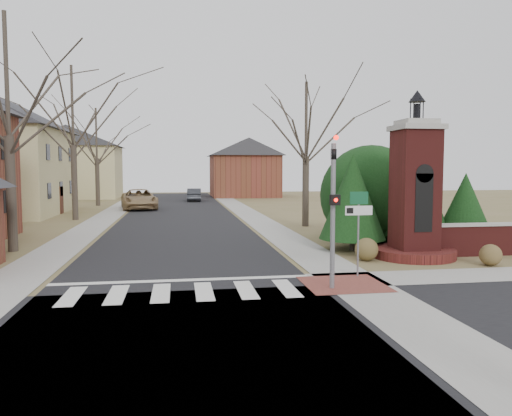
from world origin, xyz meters
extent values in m
plane|color=brown|center=(0.00, 0.00, 0.00)|extent=(120.00, 120.00, 0.00)
cube|color=black|center=(0.00, 22.00, 0.01)|extent=(8.00, 70.00, 0.01)
cube|color=black|center=(0.00, -3.00, 0.01)|extent=(120.00, 8.00, 0.01)
cube|color=silver|center=(0.00, 0.80, 0.01)|extent=(8.00, 2.20, 0.02)
cube|color=silver|center=(0.00, 2.30, 0.01)|extent=(8.00, 0.35, 0.02)
cube|color=gray|center=(5.20, 22.00, 0.01)|extent=(2.00, 60.00, 0.02)
cube|color=gray|center=(-5.20, 22.00, 0.01)|extent=(2.00, 60.00, 0.02)
cube|color=brown|center=(4.80, 1.00, 0.01)|extent=(2.40, 2.40, 0.02)
cylinder|color=slate|center=(4.30, 0.60, 2.10)|extent=(0.14, 0.14, 4.20)
imported|color=black|center=(4.30, 0.60, 4.05)|extent=(0.15, 0.18, 0.90)
sphere|color=#FF0C05|center=(4.30, 0.38, 4.35)|extent=(0.14, 0.14, 0.14)
cube|color=black|center=(4.30, 0.42, 2.60)|extent=(0.28, 0.16, 0.30)
sphere|color=#FF0C05|center=(4.30, 0.33, 2.60)|extent=(0.11, 0.11, 0.11)
cylinder|color=slate|center=(5.60, 2.00, 1.30)|extent=(0.06, 0.06, 2.60)
cube|color=silver|center=(5.60, 1.98, 2.15)|extent=(0.90, 0.03, 0.30)
cube|color=black|center=(5.30, 1.97, 2.15)|extent=(0.22, 0.02, 0.18)
cube|color=#104C2B|center=(5.60, 1.98, 2.55)|extent=(0.60, 0.03, 0.40)
cylinder|color=#591C1A|center=(9.00, 5.00, 0.18)|extent=(3.20, 3.20, 0.36)
cube|color=#591C1A|center=(9.00, 5.00, 2.50)|extent=(1.50, 1.50, 5.00)
cube|color=black|center=(9.00, 4.28, 2.20)|extent=(0.70, 0.10, 2.20)
cube|color=gray|center=(9.00, 5.00, 5.05)|extent=(1.70, 1.70, 0.20)
cube|color=gray|center=(9.00, 5.00, 5.25)|extent=(1.30, 1.30, 0.20)
cylinder|color=black|center=(9.00, 5.00, 5.65)|extent=(0.20, 0.20, 0.60)
cone|color=black|center=(9.00, 5.00, 6.25)|extent=(0.64, 0.64, 0.45)
cube|color=#C8BA85|center=(-12.00, 48.00, 3.00)|extent=(10.00, 8.00, 6.00)
cube|color=#C8BA85|center=(-14.80, 46.40, 6.99)|extent=(0.75, 0.75, 3.08)
cube|color=brown|center=(8.00, 48.00, 2.50)|extent=(8.00, 8.00, 5.00)
cube|color=brown|center=(5.76, 46.40, 5.90)|extent=(0.75, 0.75, 2.80)
cylinder|color=#473D33|center=(7.20, 7.00, 0.25)|extent=(0.20, 0.20, 0.50)
cone|color=black|center=(7.20, 7.00, 2.30)|extent=(2.80, 2.80, 3.60)
cylinder|color=#473D33|center=(10.50, 8.20, 0.25)|extent=(0.20, 0.20, 0.50)
cone|color=black|center=(10.50, 8.20, 2.60)|extent=(3.40, 3.40, 4.20)
cylinder|color=#473D33|center=(12.50, 7.20, 0.25)|extent=(0.20, 0.20, 0.50)
cone|color=black|center=(12.50, 7.20, 1.90)|extent=(2.40, 2.40, 2.80)
sphere|color=black|center=(9.00, 9.50, 2.40)|extent=(4.80, 4.80, 4.80)
cylinder|color=#473D33|center=(-7.00, 9.00, 2.42)|extent=(0.40, 0.40, 4.83)
cylinder|color=#473D33|center=(-7.00, 22.00, 2.52)|extent=(0.40, 0.40, 5.04)
cylinder|color=#473D33|center=(-7.50, 35.00, 2.21)|extent=(0.40, 0.40, 4.41)
cylinder|color=#473D33|center=(7.50, 16.00, 2.10)|extent=(0.40, 0.40, 4.20)
imported|color=#997B53|center=(-3.40, 30.43, 0.85)|extent=(3.62, 6.46, 1.70)
imported|color=#35373D|center=(1.60, 40.17, 0.68)|extent=(1.62, 4.17, 1.35)
sphere|color=brown|center=(6.92, 4.60, 0.44)|extent=(0.87, 0.87, 0.87)
sphere|color=brown|center=(10.96, 3.00, 0.39)|extent=(0.78, 0.78, 0.78)
camera|label=1|loc=(-0.09, -13.16, 3.50)|focal=35.00mm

